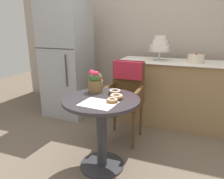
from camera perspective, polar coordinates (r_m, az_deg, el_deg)
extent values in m
plane|color=#6B5B4C|center=(2.32, -2.63, -19.50)|extent=(8.00, 8.00, 0.00)
cube|color=#B2A393|center=(3.64, 9.21, 16.17)|extent=(4.80, 0.10, 2.70)
cylinder|color=#332D33|center=(1.98, -2.90, -2.81)|extent=(0.72, 0.72, 0.03)
cylinder|color=#333338|center=(2.13, -2.76, -11.98)|extent=(0.10, 0.10, 0.69)
cylinder|color=#333338|center=(2.31, -2.63, -19.30)|extent=(0.44, 0.44, 0.02)
cube|color=brown|center=(2.57, 3.05, -3.70)|extent=(0.42, 0.42, 0.04)
cube|color=brown|center=(2.67, 4.39, 2.71)|extent=(0.40, 0.04, 0.46)
cube|color=brown|center=(2.60, -0.90, -0.87)|extent=(0.04, 0.38, 0.18)
cube|color=brown|center=(2.49, 7.25, -1.79)|extent=(0.04, 0.38, 0.18)
cube|color=#B22338|center=(2.65, 4.44, 5.23)|extent=(0.36, 0.11, 0.22)
cylinder|color=brown|center=(2.57, -2.16, -9.67)|extent=(0.03, 0.03, 0.45)
cylinder|color=brown|center=(2.47, 5.69, -10.95)|extent=(0.03, 0.03, 0.45)
cylinder|color=brown|center=(2.88, 0.65, -6.71)|extent=(0.03, 0.03, 0.45)
cylinder|color=brown|center=(2.78, 7.68, -7.70)|extent=(0.03, 0.03, 0.45)
cube|color=white|center=(1.85, -3.65, -3.76)|extent=(0.32, 0.26, 0.00)
torus|color=#AD7542|center=(1.97, 1.15, -1.89)|extent=(0.13, 0.13, 0.04)
torus|color=white|center=(1.97, 1.15, -1.60)|extent=(0.11, 0.11, 0.02)
torus|color=#936033|center=(1.87, 0.04, -2.96)|extent=(0.11, 0.11, 0.03)
torus|color=white|center=(1.87, 0.04, -2.69)|extent=(0.09, 0.09, 0.02)
torus|color=#4C2D19|center=(2.09, 0.79, -0.73)|extent=(0.13, 0.13, 0.04)
torus|color=white|center=(2.08, 0.79, -0.42)|extent=(0.11, 0.11, 0.02)
cylinder|color=brown|center=(2.18, -4.37, 1.00)|extent=(0.15, 0.15, 0.12)
ellipsoid|color=#38662D|center=(2.16, -4.43, 3.31)|extent=(0.14, 0.14, 0.10)
sphere|color=#D82D4C|center=(2.14, -3.49, 3.15)|extent=(0.06, 0.06, 0.06)
sphere|color=#D82D4C|center=(2.17, -3.87, 3.22)|extent=(0.05, 0.05, 0.05)
sphere|color=#D82D4C|center=(2.19, -4.58, 3.77)|extent=(0.05, 0.05, 0.05)
sphere|color=#D82D4C|center=(2.17, -5.41, 4.39)|extent=(0.06, 0.06, 0.06)
sphere|color=#D82D4C|center=(2.13, -5.10, 4.00)|extent=(0.04, 0.04, 0.04)
sphere|color=#D82D4C|center=(2.11, -4.32, 4.10)|extent=(0.06, 0.06, 0.06)
cube|color=#93754C|center=(3.15, 16.16, -0.93)|extent=(1.50, 0.56, 0.90)
cube|color=white|center=(3.05, 16.83, 7.08)|extent=(1.56, 0.62, 0.01)
cylinder|color=silver|center=(3.08, 12.33, 7.65)|extent=(0.16, 0.16, 0.01)
cylinder|color=silver|center=(3.07, 12.40, 8.84)|extent=(0.03, 0.03, 0.12)
cylinder|color=silver|center=(3.06, 12.48, 10.03)|extent=(0.30, 0.30, 0.01)
cylinder|color=white|center=(3.06, 12.53, 10.80)|extent=(0.26, 0.25, 0.08)
cylinder|color=beige|center=(3.06, 12.50, 10.31)|extent=(0.26, 0.26, 0.01)
cylinder|color=white|center=(3.05, 12.61, 12.12)|extent=(0.20, 0.20, 0.07)
cylinder|color=beige|center=(3.05, 12.58, 11.69)|extent=(0.21, 0.21, 0.01)
cylinder|color=white|center=(3.05, 12.69, 13.29)|extent=(0.16, 0.16, 0.06)
cylinder|color=beige|center=(3.05, 12.66, 12.91)|extent=(0.16, 0.16, 0.01)
cylinder|color=beige|center=(3.02, 21.39, 7.65)|extent=(0.21, 0.21, 0.11)
sphere|color=red|center=(3.01, 21.52, 8.87)|extent=(0.02, 0.02, 0.02)
cube|color=#9EA0A5|center=(3.38, -11.86, 7.50)|extent=(0.64, 0.60, 1.70)
cube|color=black|center=(3.11, -15.11, 10.47)|extent=(0.63, 0.01, 0.01)
cylinder|color=#3F3F44|center=(3.04, -12.13, 4.87)|extent=(0.02, 0.02, 0.45)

